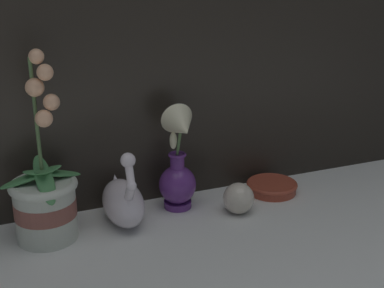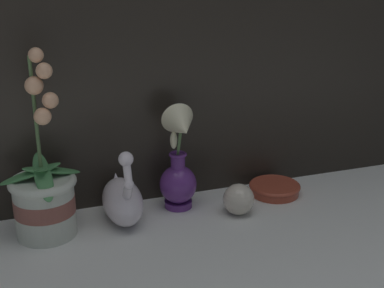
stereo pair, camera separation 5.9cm
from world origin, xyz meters
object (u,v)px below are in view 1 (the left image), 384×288
(blue_vase, at_px, (179,167))
(amber_dish, at_px, (272,186))
(orchid_potted_plant, at_px, (45,199))
(swan_figurine, at_px, (123,200))
(glass_sphere, at_px, (239,198))

(blue_vase, xyz_separation_m, amber_dish, (0.27, -0.00, -0.10))
(orchid_potted_plant, height_order, swan_figurine, orchid_potted_plant)
(swan_figurine, height_order, blue_vase, blue_vase)
(swan_figurine, distance_m, amber_dish, 0.42)
(orchid_potted_plant, relative_size, swan_figurine, 2.14)
(orchid_potted_plant, bearing_deg, amber_dish, 2.38)
(glass_sphere, xyz_separation_m, amber_dish, (0.14, 0.08, -0.02))
(glass_sphere, bearing_deg, blue_vase, 149.70)
(amber_dish, bearing_deg, orchid_potted_plant, -177.62)
(blue_vase, bearing_deg, orchid_potted_plant, -175.59)
(orchid_potted_plant, height_order, blue_vase, orchid_potted_plant)
(blue_vase, relative_size, amber_dish, 2.00)
(swan_figurine, bearing_deg, amber_dish, 2.47)
(orchid_potted_plant, xyz_separation_m, blue_vase, (0.33, 0.03, 0.02))
(swan_figurine, bearing_deg, blue_vase, 7.10)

